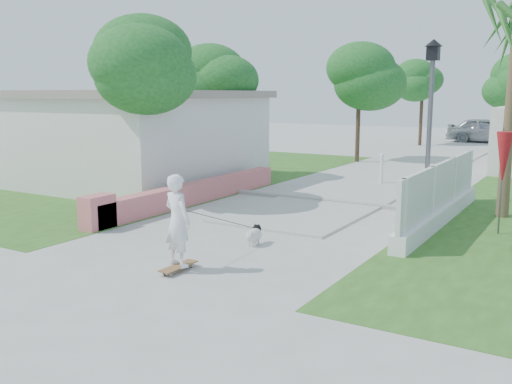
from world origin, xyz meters
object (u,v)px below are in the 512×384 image
Objects in this scene: street_lamp at (430,122)px; parked_car at (486,130)px; dog at (254,234)px; bollard at (382,168)px; skateboarder at (207,219)px; patio_umbrella at (503,160)px.

parked_car is at bearing 95.90° from street_lamp.
parked_car is at bearing 76.05° from dog.
skateboarder reaches higher than bollard.
dog is 28.81m from parked_car.
street_lamp is 6.71m from skateboarder.
patio_umbrella is 5.76m from dog.
street_lamp is at bearing -99.13° from skateboarder.
patio_umbrella is 6.75m from skateboarder.
street_lamp reaches higher than dog.
bollard is at bearing -75.22° from skateboarder.
patio_umbrella is at bearing -50.09° from bollard.
street_lamp is 5.56m from bollard.
dog is at bearing -116.58° from street_lamp.
bollard is 19.67m from parked_car.
patio_umbrella is at bearing -27.76° from street_lamp.
bollard is at bearing 120.96° from street_lamp.
patio_umbrella is at bearing -174.38° from parked_car.
skateboarder is at bearing -114.19° from dog.
street_lamp is 1.56× the size of skateboarder.
street_lamp is 4.07× the size of bollard.
street_lamp is 5.63m from dog.
parked_car is (0.20, 19.66, 0.23)m from bollard.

